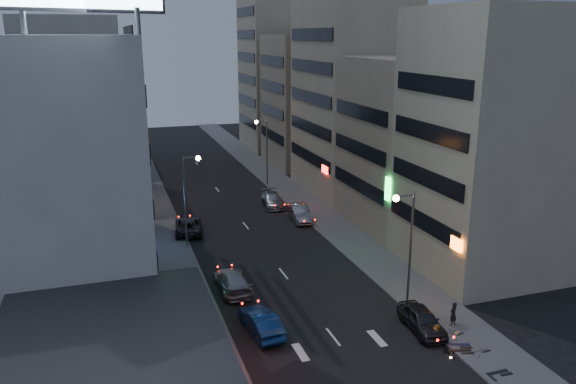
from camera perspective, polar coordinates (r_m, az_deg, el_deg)
name	(u,v)px	position (r m, az deg, el deg)	size (l,w,h in m)	color
ground	(361,373)	(32.82, 7.45, -17.74)	(180.00, 180.00, 0.00)	black
sidewalk_left	(158,221)	(57.52, -13.06, -2.88)	(4.00, 120.00, 0.12)	#4C4C4F
sidewalk_right	(308,206)	(60.87, 2.08, -1.44)	(4.00, 120.00, 0.12)	#4C4C4F
food_court	(93,367)	(30.99, -19.19, -16.42)	(11.00, 13.00, 3.88)	#B2A88C
white_building	(41,160)	(45.61, -23.80, 2.97)	(14.00, 24.00, 18.00)	beige
shophouse_near	(486,144)	(45.13, 19.46, 4.59)	(10.00, 11.00, 20.00)	#B2A88C
shophouse_mid	(412,143)	(55.11, 12.45, 4.89)	(11.00, 12.00, 16.00)	tan
shophouse_far	(351,98)	(65.84, 6.43, 9.52)	(10.00, 14.00, 22.00)	#B2A88C
far_left_a	(73,106)	(70.00, -20.99, 8.13)	(11.00, 10.00, 20.00)	beige
far_left_b	(75,114)	(83.22, -20.87, 7.45)	(12.00, 10.00, 15.00)	gray
far_right_a	(309,101)	(80.03, 2.20, 9.25)	(11.00, 12.00, 18.00)	tan
far_right_b	(282,73)	(93.10, -0.57, 12.03)	(12.00, 12.00, 24.00)	#B2A88C
street_lamp_right_near	(406,234)	(37.72, 11.91, -4.23)	(1.60, 0.44, 8.02)	#595B60
street_lamp_left	(189,188)	(48.60, -10.04, 0.39)	(1.60, 0.44, 8.02)	#595B60
street_lamp_right_far	(264,143)	(68.20, -2.48, 5.03)	(1.60, 0.44, 8.02)	#595B60
parked_car_right_near	(422,320)	(37.10, 13.45, -12.51)	(1.75, 4.35, 1.48)	#2A2B30
parked_car_right_mid	(300,213)	(56.26, 1.22, -2.11)	(1.67, 4.80, 1.58)	#9C9EA4
parked_car_left	(188,225)	(53.56, -10.09, -3.37)	(2.39, 5.18, 1.44)	#26272B
parked_car_right_far	(273,200)	(60.89, -1.56, -0.78)	(2.01, 4.94, 1.43)	#A2A5AA
road_car_blue	(261,322)	(35.90, -2.78, -13.05)	(1.59, 4.55, 1.50)	navy
road_car_silver	(232,281)	(41.47, -5.66, -8.97)	(2.11, 5.18, 1.50)	gray
person	(453,314)	(37.94, 16.44, -11.77)	(0.58, 0.38, 1.59)	black
scooter_black_a	(507,359)	(34.52, 21.38, -15.53)	(2.01, 0.67, 1.23)	black
scooter_silver_a	(486,339)	(36.23, 19.48, -13.94)	(1.69, 0.56, 1.03)	#9D9EA4
scooter_blue	(471,335)	(36.25, 18.05, -13.62)	(1.99, 0.66, 1.21)	navy
scooter_black_b	(471,340)	(35.71, 18.13, -14.09)	(2.00, 0.67, 1.22)	black
scooter_silver_b	(459,323)	(37.54, 16.96, -12.65)	(1.63, 0.54, 0.99)	#A1A2A8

